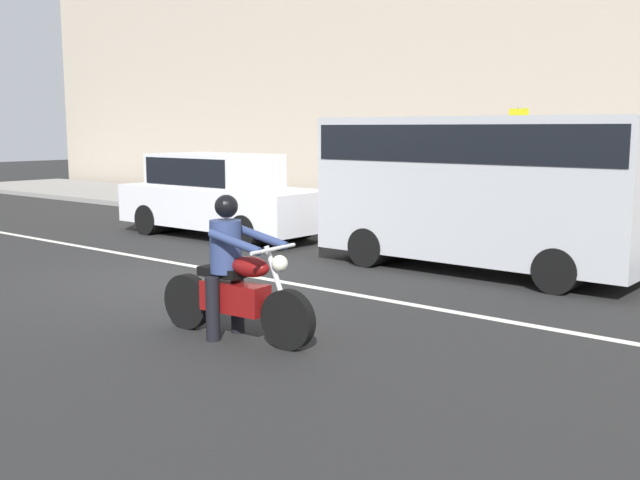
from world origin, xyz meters
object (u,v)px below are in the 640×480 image
motorcycle_with_rider_denim_blue (234,280)px  parked_sedan_white (219,194)px  parked_van_silver (483,182)px  street_sign_post (517,154)px  pedestrian_bystander (571,186)px

motorcycle_with_rider_denim_blue → parked_sedan_white: parked_sedan_white is taller
parked_van_silver → parked_sedan_white: parked_van_silver is taller
street_sign_post → pedestrian_bystander: street_sign_post is taller
motorcycle_with_rider_denim_blue → pedestrian_bystander: size_ratio=1.26×
parked_van_silver → street_sign_post: bearing=108.7°
parked_van_silver → street_sign_post: 4.83m
parked_sedan_white → pedestrian_bystander: 7.17m
parked_van_silver → pedestrian_bystander: 4.17m
street_sign_post → pedestrian_bystander: size_ratio=1.57×
parked_sedan_white → pedestrian_bystander: (5.82, 4.18, 0.20)m
motorcycle_with_rider_denim_blue → pedestrian_bystander: bearing=89.8°
street_sign_post → motorcycle_with_rider_denim_blue: bearing=-82.2°
parked_sedan_white → pedestrian_bystander: pedestrian_bystander is taller
street_sign_post → parked_sedan_white: bearing=-134.1°
parked_van_silver → parked_sedan_white: (-6.01, -0.03, -0.52)m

